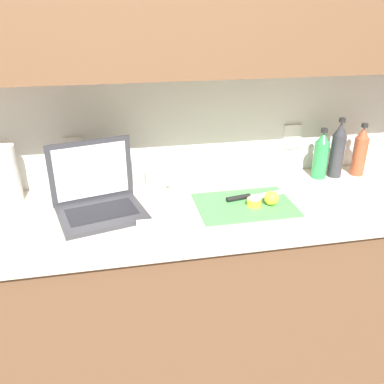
{
  "coord_description": "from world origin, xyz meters",
  "views": [
    {
      "loc": [
        -0.15,
        -1.49,
        1.68
      ],
      "look_at": [
        0.14,
        -0.01,
        0.98
      ],
      "focal_mm": 38.0,
      "sensor_mm": 36.0,
      "label": 1
    }
  ],
  "objects_px": {
    "lemon_half_cut": "(254,202)",
    "paper_towel_roll": "(4,175)",
    "knife": "(246,197)",
    "bottle_green_soda": "(321,156)",
    "laptop": "(98,196)",
    "measuring_cup": "(155,181)",
    "bottle_water_clear": "(360,152)",
    "cutting_board": "(245,205)",
    "bottle_oil_tall": "(338,150)",
    "lemon_whole_beside": "(271,198)"
  },
  "relations": [
    {
      "from": "lemon_half_cut",
      "to": "paper_towel_roll",
      "type": "distance_m",
      "value": 1.06
    },
    {
      "from": "knife",
      "to": "bottle_green_soda",
      "type": "bearing_deg",
      "value": 12.14
    },
    {
      "from": "laptop",
      "to": "lemon_half_cut",
      "type": "height_order",
      "value": "laptop"
    },
    {
      "from": "laptop",
      "to": "knife",
      "type": "distance_m",
      "value": 0.63
    },
    {
      "from": "knife",
      "to": "measuring_cup",
      "type": "distance_m",
      "value": 0.41
    },
    {
      "from": "bottle_water_clear",
      "to": "measuring_cup",
      "type": "distance_m",
      "value": 1.02
    },
    {
      "from": "cutting_board",
      "to": "knife",
      "type": "height_order",
      "value": "knife"
    },
    {
      "from": "cutting_board",
      "to": "bottle_green_soda",
      "type": "relative_size",
      "value": 1.65
    },
    {
      "from": "cutting_board",
      "to": "lemon_half_cut",
      "type": "height_order",
      "value": "lemon_half_cut"
    },
    {
      "from": "laptop",
      "to": "lemon_half_cut",
      "type": "distance_m",
      "value": 0.65
    },
    {
      "from": "bottle_green_soda",
      "to": "bottle_oil_tall",
      "type": "distance_m",
      "value": 0.09
    },
    {
      "from": "laptop",
      "to": "bottle_oil_tall",
      "type": "distance_m",
      "value": 1.16
    },
    {
      "from": "laptop",
      "to": "bottle_green_soda",
      "type": "relative_size",
      "value": 1.59
    },
    {
      "from": "knife",
      "to": "bottle_green_soda",
      "type": "relative_size",
      "value": 1.18
    },
    {
      "from": "cutting_board",
      "to": "paper_towel_roll",
      "type": "bearing_deg",
      "value": 166.45
    },
    {
      "from": "laptop",
      "to": "bottle_green_soda",
      "type": "xyz_separation_m",
      "value": [
        1.06,
        0.15,
        0.05
      ]
    },
    {
      "from": "bottle_green_soda",
      "to": "knife",
      "type": "bearing_deg",
      "value": -157.37
    },
    {
      "from": "knife",
      "to": "bottle_oil_tall",
      "type": "bearing_deg",
      "value": 8.71
    },
    {
      "from": "knife",
      "to": "measuring_cup",
      "type": "xyz_separation_m",
      "value": [
        -0.38,
        0.17,
        0.03
      ]
    },
    {
      "from": "cutting_board",
      "to": "knife",
      "type": "xyz_separation_m",
      "value": [
        0.02,
        0.05,
        0.01
      ]
    },
    {
      "from": "lemon_whole_beside",
      "to": "bottle_green_soda",
      "type": "bearing_deg",
      "value": 36.39
    },
    {
      "from": "measuring_cup",
      "to": "lemon_half_cut",
      "type": "bearing_deg",
      "value": -32.21
    },
    {
      "from": "knife",
      "to": "lemon_half_cut",
      "type": "xyz_separation_m",
      "value": [
        0.01,
        -0.07,
        0.01
      ]
    },
    {
      "from": "bottle_oil_tall",
      "to": "paper_towel_roll",
      "type": "distance_m",
      "value": 1.53
    },
    {
      "from": "lemon_whole_beside",
      "to": "lemon_half_cut",
      "type": "bearing_deg",
      "value": 175.45
    },
    {
      "from": "cutting_board",
      "to": "bottle_green_soda",
      "type": "distance_m",
      "value": 0.52
    },
    {
      "from": "bottle_water_clear",
      "to": "paper_towel_roll",
      "type": "bearing_deg",
      "value": 179.66
    },
    {
      "from": "knife",
      "to": "lemon_whole_beside",
      "type": "xyz_separation_m",
      "value": [
        0.08,
        -0.08,
        0.02
      ]
    },
    {
      "from": "paper_towel_roll",
      "to": "bottle_water_clear",
      "type": "bearing_deg",
      "value": -0.34
    },
    {
      "from": "knife",
      "to": "bottle_green_soda",
      "type": "distance_m",
      "value": 0.48
    },
    {
      "from": "bottle_water_clear",
      "to": "paper_towel_roll",
      "type": "xyz_separation_m",
      "value": [
        -1.65,
        0.01,
        0.01
      ]
    },
    {
      "from": "bottle_green_soda",
      "to": "bottle_water_clear",
      "type": "bearing_deg",
      "value": 0.0
    },
    {
      "from": "paper_towel_roll",
      "to": "measuring_cup",
      "type": "bearing_deg",
      "value": -1.44
    },
    {
      "from": "cutting_board",
      "to": "lemon_half_cut",
      "type": "bearing_deg",
      "value": -32.58
    },
    {
      "from": "bottle_water_clear",
      "to": "measuring_cup",
      "type": "xyz_separation_m",
      "value": [
        -1.01,
        -0.01,
        -0.07
      ]
    },
    {
      "from": "cutting_board",
      "to": "paper_towel_roll",
      "type": "relative_size",
      "value": 1.61
    },
    {
      "from": "cutting_board",
      "to": "bottle_green_soda",
      "type": "xyz_separation_m",
      "value": [
        0.45,
        0.23,
        0.11
      ]
    },
    {
      "from": "knife",
      "to": "lemon_whole_beside",
      "type": "relative_size",
      "value": 4.84
    },
    {
      "from": "lemon_half_cut",
      "to": "bottle_oil_tall",
      "type": "relative_size",
      "value": 0.21
    },
    {
      "from": "lemon_half_cut",
      "to": "bottle_water_clear",
      "type": "xyz_separation_m",
      "value": [
        0.63,
        0.25,
        0.09
      ]
    },
    {
      "from": "lemon_whole_beside",
      "to": "cutting_board",
      "type": "bearing_deg",
      "value": 166.0
    },
    {
      "from": "cutting_board",
      "to": "bottle_water_clear",
      "type": "relative_size",
      "value": 1.57
    },
    {
      "from": "lemon_whole_beside",
      "to": "bottle_oil_tall",
      "type": "distance_m",
      "value": 0.51
    },
    {
      "from": "bottle_oil_tall",
      "to": "measuring_cup",
      "type": "bearing_deg",
      "value": -179.59
    },
    {
      "from": "lemon_half_cut",
      "to": "bottle_water_clear",
      "type": "relative_size",
      "value": 0.23
    },
    {
      "from": "paper_towel_roll",
      "to": "lemon_half_cut",
      "type": "bearing_deg",
      "value": -14.22
    },
    {
      "from": "laptop",
      "to": "lemon_half_cut",
      "type": "xyz_separation_m",
      "value": [
        0.64,
        -0.1,
        -0.04
      ]
    },
    {
      "from": "knife",
      "to": "bottle_water_clear",
      "type": "distance_m",
      "value": 0.67
    },
    {
      "from": "cutting_board",
      "to": "lemon_whole_beside",
      "type": "relative_size",
      "value": 6.75
    },
    {
      "from": "knife",
      "to": "paper_towel_roll",
      "type": "height_order",
      "value": "paper_towel_roll"
    }
  ]
}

